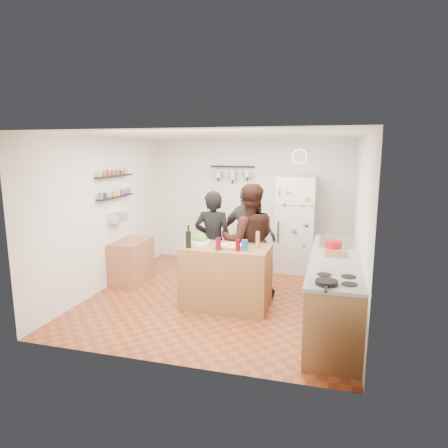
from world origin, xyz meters
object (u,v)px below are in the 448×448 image
(salad_bowl, at_px, (200,242))
(wine_bottle, at_px, (188,240))
(person_back, at_px, (248,236))
(counter_run, at_px, (335,291))
(prep_island, at_px, (226,276))
(side_table, at_px, (132,261))
(person_left, at_px, (213,242))
(red_bowl, at_px, (333,244))
(salt_canister, at_px, (245,245))
(pepper_mill, at_px, (258,241))
(fridge, at_px, (296,224))
(person_center, at_px, (249,241))
(wall_clock, at_px, (300,157))
(skillet, at_px, (326,282))

(salad_bowl, bearing_deg, wine_bottle, -106.50)
(person_back, relative_size, counter_run, 0.65)
(prep_island, bearing_deg, side_table, 161.03)
(person_left, xyz_separation_m, counter_run, (1.90, -0.73, -0.38))
(red_bowl, bearing_deg, wine_bottle, -165.57)
(salad_bowl, xyz_separation_m, wine_bottle, (-0.08, -0.27, 0.09))
(person_back, height_order, side_table, person_back)
(counter_run, height_order, red_bowl, red_bowl)
(wine_bottle, xyz_separation_m, person_left, (0.13, 0.76, -0.20))
(counter_run, distance_m, side_table, 3.54)
(prep_island, height_order, counter_run, prep_island)
(salt_canister, distance_m, red_bowl, 1.26)
(pepper_mill, distance_m, fridge, 2.08)
(side_table, bearing_deg, pepper_mill, -14.39)
(salt_canister, bearing_deg, person_left, 135.41)
(salt_canister, distance_m, fridge, 2.28)
(salad_bowl, xyz_separation_m, person_left, (0.05, 0.49, -0.11))
(person_center, relative_size, person_back, 1.04)
(person_center, bearing_deg, side_table, -21.77)
(person_center, distance_m, wall_clock, 2.35)
(skillet, bearing_deg, counter_run, 84.98)
(person_left, relative_size, fridge, 0.92)
(wine_bottle, xyz_separation_m, fridge, (1.29, 2.32, -0.13))
(skillet, relative_size, fridge, 0.13)
(wall_clock, bearing_deg, skillet, -80.21)
(salad_bowl, relative_size, salt_canister, 2.05)
(skillet, bearing_deg, salad_bowl, 143.27)
(skillet, height_order, wall_clock, wall_clock)
(salt_canister, xyz_separation_m, person_center, (-0.08, 0.65, -0.09))
(prep_island, bearing_deg, person_center, 67.33)
(skillet, xyz_separation_m, red_bowl, (0.05, 1.63, 0.03))
(salt_canister, relative_size, fridge, 0.08)
(red_bowl, bearing_deg, person_left, 172.48)
(red_bowl, relative_size, side_table, 0.30)
(person_back, relative_size, side_table, 2.14)
(pepper_mill, relative_size, salt_canister, 1.37)
(wine_bottle, bearing_deg, side_table, 148.07)
(person_center, distance_m, counter_run, 1.57)
(pepper_mill, bearing_deg, person_center, 115.12)
(person_back, height_order, wall_clock, wall_clock)
(pepper_mill, relative_size, side_table, 0.24)
(side_table, bearing_deg, wine_bottle, -31.93)
(person_left, bearing_deg, pepper_mill, 143.07)
(prep_island, bearing_deg, person_back, 84.33)
(wine_bottle, bearing_deg, person_center, 46.20)
(person_back, height_order, fridge, fridge)
(prep_island, relative_size, person_center, 0.70)
(prep_island, xyz_separation_m, person_center, (0.22, 0.53, 0.43))
(wine_bottle, height_order, pepper_mill, wine_bottle)
(side_table, bearing_deg, salad_bowl, -22.16)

